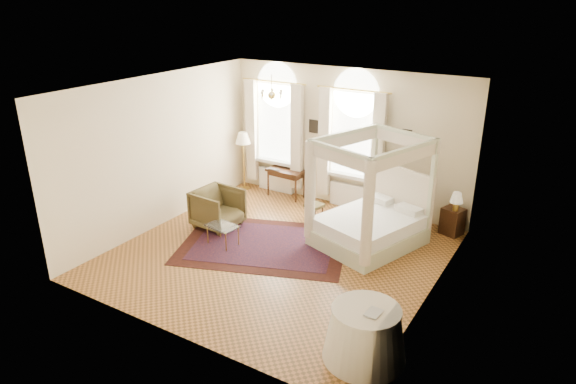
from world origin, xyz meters
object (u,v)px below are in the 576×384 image
object	(u,v)px
armchair	(218,208)
floor_lamp	(243,141)
canopy_bed	(369,221)
side_table	(365,334)
stool	(314,207)
nightstand	(452,221)
writing_desk	(286,174)
coffee_table	(223,227)

from	to	relation	value
armchair	floor_lamp	world-z (taller)	floor_lamp
canopy_bed	floor_lamp	xyz separation A→B (m)	(-4.04, 1.28, 0.80)
side_table	stool	bearing A→B (deg)	127.26
armchair	side_table	size ratio (longest dim) A/B	0.80
armchair	floor_lamp	xyz separation A→B (m)	(-0.87, 2.20, 0.88)
nightstand	writing_desk	distance (m)	4.19
stool	canopy_bed	bearing A→B (deg)	-16.71
nightstand	coffee_table	distance (m)	4.88
armchair	side_table	xyz separation A→B (m)	(4.53, -2.38, -0.03)
canopy_bed	coffee_table	bearing A→B (deg)	-148.22
canopy_bed	writing_desk	world-z (taller)	canopy_bed
nightstand	stool	world-z (taller)	nightstand
nightstand	writing_desk	size ratio (longest dim) A/B	0.60
coffee_table	side_table	size ratio (longest dim) A/B	0.57
armchair	coffee_table	distance (m)	0.91
writing_desk	floor_lamp	distance (m)	1.41
canopy_bed	armchair	size ratio (longest dim) A/B	2.61
canopy_bed	side_table	distance (m)	3.58
coffee_table	floor_lamp	size ratio (longest dim) A/B	0.45
coffee_table	side_table	world-z (taller)	side_table
stool	side_table	bearing A→B (deg)	-52.74
writing_desk	side_table	world-z (taller)	side_table
nightstand	stool	xyz separation A→B (m)	(-2.86, -0.93, 0.04)
stool	armchair	xyz separation A→B (m)	(-1.67, -1.37, 0.09)
floor_lamp	side_table	bearing A→B (deg)	-40.31
nightstand	writing_desk	xyz separation A→B (m)	(-4.18, -0.00, 0.32)
stool	coffee_table	distance (m)	2.27
coffee_table	nightstand	bearing A→B (deg)	37.17
nightstand	armchair	distance (m)	5.08
canopy_bed	coffee_table	world-z (taller)	canopy_bed
nightstand	side_table	world-z (taller)	side_table
armchair	writing_desk	bearing A→B (deg)	-5.22
nightstand	side_table	size ratio (longest dim) A/B	0.50
side_table	writing_desk	bearing A→B (deg)	131.70
side_table	nightstand	bearing A→B (deg)	90.00
nightstand	stool	size ratio (longest dim) A/B	1.41
canopy_bed	side_table	xyz separation A→B (m)	(1.36, -3.31, -0.11)
armchair	floor_lamp	size ratio (longest dim) A/B	0.62
floor_lamp	nightstand	bearing A→B (deg)	1.12
coffee_table	side_table	bearing A→B (deg)	-24.07
floor_lamp	side_table	distance (m)	7.14
stool	floor_lamp	distance (m)	2.84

